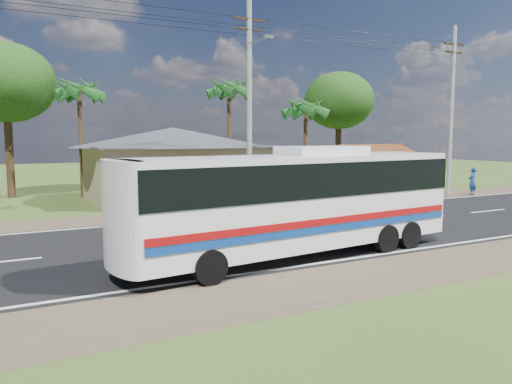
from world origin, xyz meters
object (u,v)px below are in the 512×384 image
Objects in this scene: waiting_shed at (371,154)px; person at (472,181)px; motorcycle at (333,198)px; coach_bus at (299,194)px.

waiting_shed reaches higher than person.
person is (11.20, -0.04, 0.48)m from motorcycle.
coach_bus is 21.22m from person.
motorcycle is at bearing 42.72° from coach_bus.
person is (19.23, 8.91, -1.10)m from coach_bus.
waiting_shed is at bearing -35.48° from motorcycle.
coach_bus is 6.26× the size of person.
person is at bearing 19.47° from coach_bus.
waiting_shed is at bearing 36.75° from coach_bus.
coach_bus is 12.12m from motorcycle.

